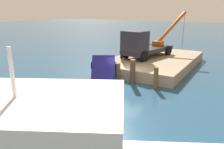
{
  "coord_description": "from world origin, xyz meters",
  "views": [
    {
      "loc": [
        15.48,
        7.9,
        5.67
      ],
      "look_at": [
        0.62,
        -1.15,
        0.56
      ],
      "focal_mm": 35.28,
      "sensor_mm": 36.0,
      "label": 1
    }
  ],
  "objects": [
    {
      "name": "ground",
      "position": [
        0.0,
        0.0,
        0.0
      ],
      "size": [
        200.0,
        200.0,
        0.0
      ],
      "primitive_type": "plane",
      "color": "navy"
    },
    {
      "name": "dock_worker",
      "position": [
        -3.85,
        -2.74,
        1.82
      ],
      "size": [
        0.34,
        0.34,
        1.73
      ],
      "color": "black",
      "rests_on": "dock"
    },
    {
      "name": "piling_far",
      "position": [
        0.46,
        0.65,
        1.0
      ],
      "size": [
        0.42,
        0.42,
        1.99
      ],
      "primitive_type": "cylinder",
      "color": "brown",
      "rests_on": "ground"
    },
    {
      "name": "crane_truck",
      "position": [
        -5.2,
        -0.92,
        2.27
      ],
      "size": [
        9.06,
        4.18,
        4.63
      ],
      "color": "black",
      "rests_on": "dock"
    },
    {
      "name": "piling_near",
      "position": [
        0.32,
        -2.54,
        0.99
      ],
      "size": [
        0.37,
        0.37,
        1.99
      ],
      "primitive_type": "cylinder",
      "color": "brown",
      "rests_on": "ground"
    },
    {
      "name": "salvaged_car",
      "position": [
        1.7,
        -1.31,
        0.64
      ],
      "size": [
        4.18,
        3.63,
        3.18
      ],
      "color": "navy",
      "rests_on": "ground"
    },
    {
      "name": "dock",
      "position": [
        -6.12,
        0.0,
        0.47
      ],
      "size": [
        12.06,
        7.44,
        0.94
      ],
      "primitive_type": "cube",
      "color": "gray",
      "rests_on": "ground"
    },
    {
      "name": "piling_end",
      "position": [
        0.49,
        2.57,
        0.81
      ],
      "size": [
        0.33,
        0.33,
        1.63
      ],
      "primitive_type": "cylinder",
      "color": "brown",
      "rests_on": "ground"
    },
    {
      "name": "piling_mid",
      "position": [
        0.54,
        -0.66,
        0.79
      ],
      "size": [
        0.43,
        0.43,
        1.58
      ],
      "primitive_type": "cylinder",
      "color": "brown",
      "rests_on": "ground"
    }
  ]
}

